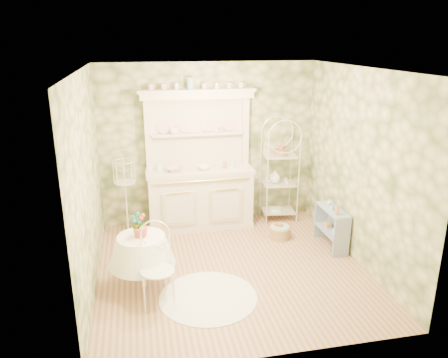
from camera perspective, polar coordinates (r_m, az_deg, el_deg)
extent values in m
plane|color=tan|center=(6.20, 0.95, -11.58)|extent=(3.60, 3.60, 0.00)
plane|color=white|center=(5.41, 1.10, 14.16)|extent=(3.60, 3.60, 0.00)
plane|color=beige|center=(5.57, -17.37, -0.75)|extent=(3.60, 3.60, 0.00)
plane|color=beige|center=(6.29, 17.25, 1.37)|extent=(3.60, 3.60, 0.00)
plane|color=beige|center=(7.36, -2.03, 4.55)|extent=(3.60, 3.60, 0.00)
plane|color=beige|center=(4.04, 6.61, -7.20)|extent=(3.60, 3.60, 0.00)
cube|color=white|center=(7.12, -3.23, 2.35)|extent=(1.87, 0.61, 2.29)
cube|color=white|center=(7.52, 7.30, 1.65)|extent=(0.64, 0.49, 1.93)
cube|color=#889BBB|center=(6.87, 13.84, -6.19)|extent=(0.27, 0.72, 0.62)
cylinder|color=white|center=(5.69, -10.62, -10.33)|extent=(0.89, 0.89, 0.78)
cube|color=white|center=(5.32, -8.66, -12.26)|extent=(0.42, 0.42, 0.80)
cube|color=white|center=(7.04, -12.72, -1.82)|extent=(0.37, 0.37, 1.46)
cylinder|color=#A78256|center=(7.08, 7.30, -6.87)|extent=(0.33, 0.33, 0.20)
cylinder|color=white|center=(5.59, -2.07, -15.15)|extent=(1.34, 1.34, 0.01)
imported|color=white|center=(7.09, -6.51, 1.11)|extent=(0.28, 0.28, 0.07)
imported|color=white|center=(7.13, -2.61, 1.32)|extent=(0.26, 0.26, 0.07)
imported|color=white|center=(7.12, -6.59, 6.11)|extent=(0.16, 0.16, 0.11)
imported|color=white|center=(7.21, -0.33, 6.39)|extent=(0.13, 0.13, 0.09)
imported|color=#3F7238|center=(5.48, -11.22, -6.19)|extent=(0.18, 0.13, 0.32)
imported|color=#B1824B|center=(6.53, 14.54, -3.98)|extent=(0.08, 0.08, 0.17)
imported|color=#85B9DB|center=(6.69, 13.96, -3.66)|extent=(0.06, 0.06, 0.10)
imported|color=silver|center=(6.91, 13.62, -3.00)|extent=(0.07, 0.07, 0.09)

